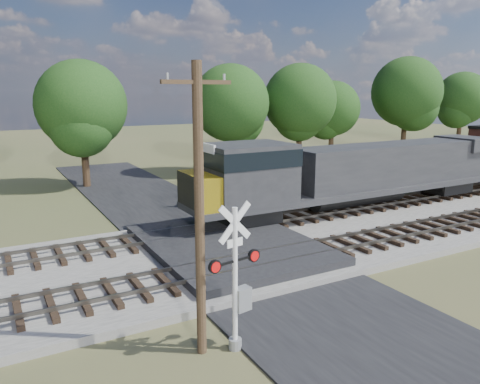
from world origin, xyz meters
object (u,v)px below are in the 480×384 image
crossing_signal_near (237,290)px  equipment_shed (269,175)px  utility_pole (199,207)px  crossing_signal_far (222,183)px

crossing_signal_near → equipment_shed: crossing_signal_near is taller
utility_pole → equipment_shed: utility_pole is taller
utility_pole → crossing_signal_near: bearing=-20.6°
crossing_signal_far → utility_pole: 16.78m
crossing_signal_near → crossing_signal_far: (6.97, 14.81, -0.17)m
utility_pole → equipment_shed: bearing=47.8°
crossing_signal_far → utility_pole: (-7.97, -14.52, 2.65)m
crossing_signal_near → utility_pole: 2.69m
crossing_signal_near → utility_pole: (-1.00, 0.29, 2.47)m
crossing_signal_near → utility_pole: utility_pole is taller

